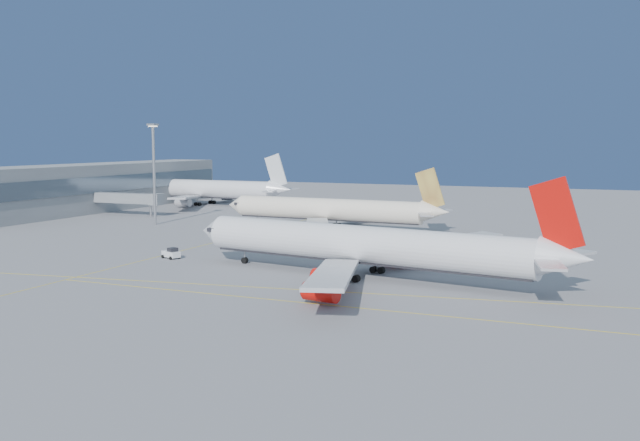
{
  "coord_description": "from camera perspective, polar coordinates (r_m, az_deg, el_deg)",
  "views": [
    {
      "loc": [
        42.37,
        -102.96,
        22.5
      ],
      "look_at": [
        -11.2,
        24.31,
        7.0
      ],
      "focal_mm": 40.0,
      "sensor_mm": 36.0,
      "label": 1
    }
  ],
  "objects": [
    {
      "name": "terminal",
      "position": [
        245.56,
        -17.09,
        2.62
      ],
      "size": [
        18.4,
        110.0,
        15.0
      ],
      "color": "gray",
      "rests_on": "ground"
    },
    {
      "name": "airliner_virgin",
      "position": [
        117.22,
        3.86,
        -2.04
      ],
      "size": [
        71.22,
        63.31,
        17.62
      ],
      "rotation": [
        0.0,
        0.0,
        -0.17
      ],
      "color": "white",
      "rests_on": "ground"
    },
    {
      "name": "jet_bridge",
      "position": [
        221.96,
        -14.89,
        1.71
      ],
      "size": [
        23.6,
        3.6,
        6.9
      ],
      "color": "gray",
      "rests_on": "ground"
    },
    {
      "name": "pushback_tug",
      "position": [
        139.71,
        -11.8,
        -2.59
      ],
      "size": [
        4.2,
        3.36,
        2.12
      ],
      "rotation": [
        0.0,
        0.0,
        -0.37
      ],
      "color": "white",
      "rests_on": "ground"
    },
    {
      "name": "airliner_etihad",
      "position": [
        182.1,
        0.94,
        0.87
      ],
      "size": [
        62.0,
        57.25,
        16.19
      ],
      "rotation": [
        0.0,
        0.0,
        -0.05
      ],
      "color": "#F2E5CE",
      "rests_on": "ground"
    },
    {
      "name": "airliner_third",
      "position": [
        254.15,
        -9.12,
        2.5
      ],
      "size": [
        68.24,
        62.88,
        18.31
      ],
      "rotation": [
        0.0,
        0.0,
        -0.05
      ],
      "color": "white",
      "rests_on": "ground"
    },
    {
      "name": "taxiway_lines",
      "position": [
        125.35,
        -4.68,
        -3.95
      ],
      "size": [
        118.86,
        140.0,
        0.02
      ],
      "color": "#DCBE0C",
      "rests_on": "ground"
    },
    {
      "name": "ground",
      "position": [
        113.59,
        0.45,
        -5.02
      ],
      "size": [
        500.0,
        500.0,
        0.0
      ],
      "primitive_type": "plane",
      "color": "slate",
      "rests_on": "ground"
    },
    {
      "name": "light_mast",
      "position": [
        196.05,
        -13.15,
        4.32
      ],
      "size": [
        2.33,
        2.33,
        27.01
      ],
      "color": "gray",
      "rests_on": "ground"
    }
  ]
}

